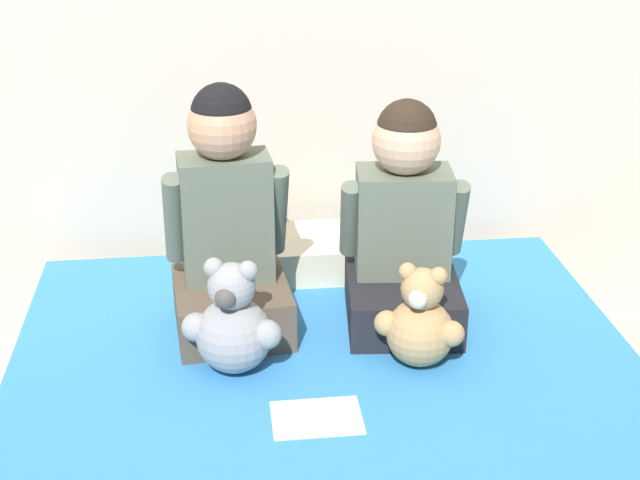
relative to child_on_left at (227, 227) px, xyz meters
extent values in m
cube|color=white|center=(0.24, -0.49, -0.41)|extent=(1.61, 1.90, 0.18)
cube|color=#337FC6|center=(0.24, -0.49, -0.31)|extent=(1.63, 1.92, 0.03)
cube|color=brown|center=(0.00, -0.03, -0.22)|extent=(0.33, 0.34, 0.14)
cube|color=#5B6656|center=(0.00, 0.02, 0.02)|extent=(0.25, 0.16, 0.34)
sphere|color=tan|center=(0.00, 0.02, 0.27)|extent=(0.18, 0.18, 0.18)
sphere|color=black|center=(0.00, 0.02, 0.30)|extent=(0.16, 0.16, 0.16)
cylinder|color=#5B6656|center=(-0.14, 0.01, 0.03)|extent=(0.07, 0.15, 0.28)
cylinder|color=#5B6656|center=(0.13, 0.03, 0.03)|extent=(0.07, 0.15, 0.28)
cube|color=black|center=(0.47, -0.03, -0.23)|extent=(0.34, 0.39, 0.13)
cube|color=#5B6656|center=(0.48, 0.03, -0.02)|extent=(0.27, 0.19, 0.29)
sphere|color=#DBAD89|center=(0.48, 0.03, 0.21)|extent=(0.18, 0.18, 0.18)
sphere|color=#2D2319|center=(0.48, 0.03, 0.24)|extent=(0.16, 0.16, 0.16)
cylinder|color=#5B6656|center=(0.33, 0.04, -0.01)|extent=(0.07, 0.14, 0.24)
cylinder|color=#5B6656|center=(0.62, 0.01, -0.01)|extent=(0.07, 0.14, 0.24)
sphere|color=#939399|center=(0.00, -0.22, -0.20)|extent=(0.19, 0.19, 0.19)
sphere|color=#939399|center=(0.00, -0.22, -0.06)|extent=(0.12, 0.12, 0.12)
sphere|color=#4C4742|center=(-0.01, -0.27, -0.07)|extent=(0.05, 0.05, 0.05)
sphere|color=#939399|center=(-0.04, -0.21, -0.01)|extent=(0.05, 0.05, 0.05)
sphere|color=#939399|center=(0.04, -0.24, -0.01)|extent=(0.05, 0.05, 0.05)
sphere|color=#939399|center=(-0.09, -0.21, -0.17)|extent=(0.07, 0.07, 0.07)
sphere|color=#939399|center=(0.08, -0.27, -0.17)|extent=(0.07, 0.07, 0.07)
sphere|color=tan|center=(0.47, -0.25, -0.21)|extent=(0.17, 0.17, 0.17)
sphere|color=tan|center=(0.47, -0.25, -0.08)|extent=(0.11, 0.11, 0.11)
sphere|color=beige|center=(0.45, -0.29, -0.09)|extent=(0.05, 0.05, 0.05)
sphere|color=tan|center=(0.44, -0.23, -0.04)|extent=(0.05, 0.05, 0.05)
sphere|color=tan|center=(0.51, -0.27, -0.04)|extent=(0.05, 0.05, 0.05)
sphere|color=tan|center=(0.39, -0.23, -0.19)|extent=(0.07, 0.07, 0.07)
sphere|color=tan|center=(0.54, -0.30, -0.19)|extent=(0.07, 0.07, 0.07)
cube|color=beige|center=(0.24, 0.32, -0.24)|extent=(0.45, 0.27, 0.11)
cube|color=white|center=(0.18, -0.46, -0.29)|extent=(0.21, 0.15, 0.00)
camera|label=1|loc=(-0.01, -2.17, 0.94)|focal=50.00mm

